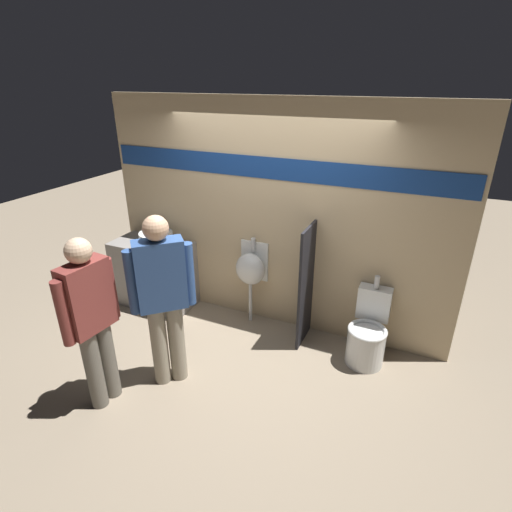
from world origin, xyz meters
TOP-DOWN VIEW (x-y plane):
  - ground_plane at (0.00, 0.00)m, footprint 16.00×16.00m
  - display_wall at (0.00, 0.60)m, footprint 4.27×0.07m
  - sink_counter at (-1.56, 0.29)m, footprint 1.05×0.55m
  - sink_basin at (-1.51, 0.35)m, footprint 0.44×0.44m
  - cell_phone at (-1.25, 0.18)m, footprint 0.07×0.14m
  - divider_near_counter at (0.55, 0.33)m, footprint 0.03×0.48m
  - urinal_near_counter at (-0.19, 0.44)m, footprint 0.38×0.27m
  - toilet at (1.29, 0.25)m, footprint 0.42×0.58m
  - person_in_vest at (-0.89, -1.39)m, footprint 0.23×0.59m
  - person_with_lanyard at (-0.48, -0.89)m, footprint 0.48×0.46m

SIDE VIEW (x-z plane):
  - ground_plane at x=0.00m, z-range 0.00..0.00m
  - toilet at x=1.29m, z-range -0.16..0.78m
  - sink_counter at x=-1.56m, z-range 0.00..0.89m
  - divider_near_counter at x=0.55m, z-range 0.00..1.43m
  - urinal_near_counter at x=-0.19m, z-range 0.18..1.28m
  - cell_phone at x=-1.25m, z-range 0.89..0.90m
  - person_in_vest at x=-0.89m, z-range 0.09..1.77m
  - sink_basin at x=-1.51m, z-range 0.82..1.10m
  - person_with_lanyard at x=-0.48m, z-range 0.09..1.87m
  - display_wall at x=0.00m, z-range 0.01..2.71m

